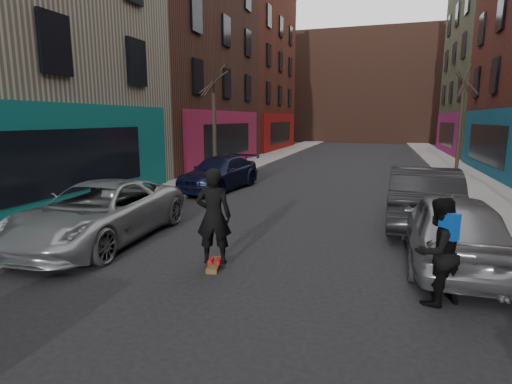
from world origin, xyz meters
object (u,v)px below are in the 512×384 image
Objects in this scene: tree_left_far at (214,111)px; parked_right_end at (423,196)px; parked_left_far at (100,212)px; skateboarder at (214,216)px; parked_right_far at (452,228)px; pedestrian at (438,251)px; tree_right_far at (462,109)px; parked_left_end at (220,173)px; skateboard at (215,265)px.

tree_left_far is 11.98m from parked_right_end.
parked_left_far is (1.60, -11.05, -2.65)m from tree_left_far.
parked_right_far is at bearing -173.64° from skateboarder.
parked_left_far is at bearing 30.43° from parked_right_end.
tree_left_far is 13.13m from skateboarder.
tree_left_far is at bearing -93.18° from pedestrian.
parked_left_far is at bearing -49.37° from pedestrian.
tree_right_far is at bearing -139.83° from pedestrian.
parked_right_end is 5.36m from pedestrian.
parked_left_far is 8.80m from parked_right_end.
tree_right_far reaches higher than parked_right_far.
parked_right_far is at bearing 2.39° from parked_left_far.
parked_left_end is 2.69× the size of pedestrian.
parked_right_far is 2.31× the size of skateboarder.
parked_left_far is at bearing -82.77° from parked_left_end.
pedestrian is at bearing -19.20° from skateboard.
parked_left_far is 1.10× the size of parked_left_end.
tree_right_far is at bearing 54.33° from skateboard.
pedestrian is (4.11, -0.42, 0.85)m from skateboard.
parked_right_far is 4.94m from skateboarder.
tree_left_far is at bearing 94.94° from parked_left_far.
pedestrian is at bearing -53.44° from tree_left_far.
parked_left_end is at bearing -89.96° from pedestrian.
tree_right_far is 1.51× the size of parked_right_far.
skateboarder is 1.10× the size of pedestrian.
skateboard is 4.22m from pedestrian.
parked_left_end is at bearing 98.39° from skateboard.
skateboarder reaches higher than parked_right_end.
pedestrian reaches higher than skateboard.
skateboarder is at bearing -61.08° from parked_left_end.
tree_right_far reaches higher than skateboard.
skateboarder is (5.03, -11.90, -2.30)m from tree_left_far.
pedestrian is (4.11, -0.42, -0.18)m from skateboarder.
tree_right_far is (12.40, 6.00, 0.15)m from tree_left_far.
parked_left_far reaches higher than parked_left_end.
parked_right_far is (8.07, -6.98, 0.07)m from parked_left_end.
skateboarder is (3.43, -0.85, 0.35)m from parked_left_far.
parked_left_end is at bearing 86.70° from parked_left_far.
tree_right_far is 16.70m from parked_right_far.
tree_right_far is 3.82× the size of pedestrian.
parked_right_end is at bearing -132.50° from pedestrian.
parked_right_far is at bearing -144.06° from pedestrian.
tree_left_far is 8.12× the size of skateboard.
skateboard is (-4.37, -4.93, -0.79)m from parked_right_end.
parked_right_end reaches higher than parked_left_far.
skateboard is 0.45× the size of pedestrian.
parked_right_end is (7.80, -3.71, 0.14)m from parked_left_end.
parked_left_far is 2.96× the size of pedestrian.
parked_left_end is at bearing -40.97° from parked_right_far.
skateboard is (5.03, -11.90, -3.33)m from tree_left_far.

